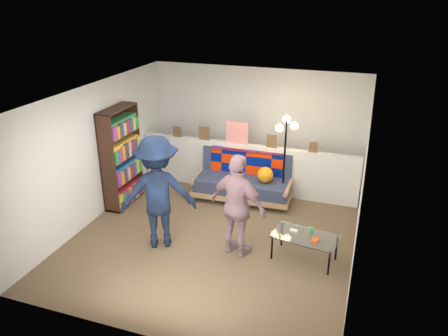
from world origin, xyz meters
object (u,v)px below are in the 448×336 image
at_px(person_right, 238,206).
at_px(futon_sofa, 244,180).
at_px(coffee_table, 305,238).
at_px(floor_lamp, 286,143).
at_px(person_left, 158,192).
at_px(bookshelf, 121,160).

bearing_deg(person_right, futon_sofa, -58.81).
relative_size(coffee_table, floor_lamp, 0.61).
relative_size(coffee_table, person_left, 0.57).
bearing_deg(person_left, coffee_table, 161.05).
bearing_deg(futon_sofa, person_left, -111.60).
distance_m(bookshelf, person_left, 1.73).
distance_m(futon_sofa, person_left, 2.27).
height_order(bookshelf, person_right, bookshelf).
relative_size(futon_sofa, floor_lamp, 1.12).
height_order(bookshelf, floor_lamp, bookshelf).
distance_m(person_left, person_right, 1.28).
height_order(floor_lamp, person_right, floor_lamp).
xyz_separation_m(futon_sofa, floor_lamp, (0.77, 0.01, 0.85)).
height_order(futon_sofa, floor_lamp, floor_lamp).
relative_size(floor_lamp, person_left, 0.94).
xyz_separation_m(floor_lamp, person_left, (-1.58, -2.06, -0.30)).
bearing_deg(floor_lamp, futon_sofa, -179.62).
relative_size(bookshelf, floor_lamp, 1.09).
bearing_deg(floor_lamp, bookshelf, -161.90).
xyz_separation_m(futon_sofa, bookshelf, (-2.14, -0.95, 0.50)).
bearing_deg(bookshelf, coffee_table, -12.37).
relative_size(bookshelf, coffee_table, 1.79).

